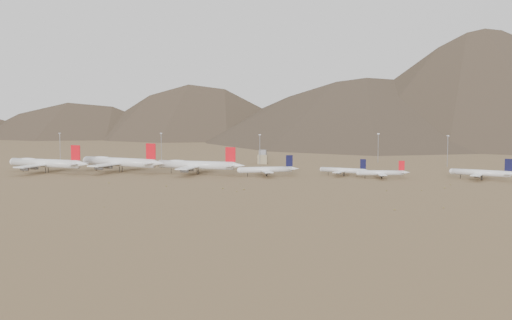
# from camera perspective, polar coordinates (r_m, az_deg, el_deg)

# --- Properties ---
(ground) EXTENTS (3000.00, 3000.00, 0.00)m
(ground) POSITION_cam_1_polar(r_m,az_deg,el_deg) (437.97, -5.36, -1.73)
(ground) COLOR olive
(ground) RESTS_ON ground
(mountain_ridge) EXTENTS (4400.00, 1000.00, 300.00)m
(mountain_ridge) POSITION_cam_1_polar(r_m,az_deg,el_deg) (1330.57, 3.77, 9.22)
(mountain_ridge) COLOR #493E2C
(mountain_ridge) RESTS_ON ground
(widebody_west) EXTENTS (70.36, 55.35, 21.25)m
(widebody_west) POSITION_cam_1_polar(r_m,az_deg,el_deg) (502.40, -18.19, -0.26)
(widebody_west) COLOR white
(widebody_west) RESTS_ON ground
(widebody_centre) EXTENTS (72.67, 57.81, 22.40)m
(widebody_centre) POSITION_cam_1_polar(r_m,az_deg,el_deg) (493.05, -12.02, -0.17)
(widebody_centre) COLOR white
(widebody_centre) RESTS_ON ground
(widebody_east) EXTENTS (68.19, 53.04, 20.34)m
(widebody_east) POSITION_cam_1_polar(r_m,az_deg,el_deg) (468.54, -5.29, -0.43)
(widebody_east) COLOR white
(widebody_east) RESTS_ON ground
(narrowbody_a) EXTENTS (43.23, 32.24, 14.85)m
(narrowbody_a) POSITION_cam_1_polar(r_m,az_deg,el_deg) (454.21, 1.01, -0.86)
(narrowbody_a) COLOR white
(narrowbody_a) RESTS_ON ground
(narrowbody_b) EXTENTS (36.93, 27.50, 12.64)m
(narrowbody_b) POSITION_cam_1_polar(r_m,az_deg,el_deg) (460.09, 7.86, -0.92)
(narrowbody_b) COLOR white
(narrowbody_b) RESTS_ON ground
(narrowbody_c) EXTENTS (37.07, 26.93, 12.28)m
(narrowbody_c) POSITION_cam_1_polar(r_m,az_deg,el_deg) (449.36, 11.15, -1.12)
(narrowbody_c) COLOR white
(narrowbody_c) RESTS_ON ground
(narrowbody_d) EXTENTS (43.37, 32.55, 15.10)m
(narrowbody_d) POSITION_cam_1_polar(r_m,az_deg,el_deg) (457.86, 19.49, -1.08)
(narrowbody_d) COLOR white
(narrowbody_d) RESTS_ON ground
(control_tower) EXTENTS (8.00, 8.00, 12.00)m
(control_tower) POSITION_cam_1_polar(r_m,az_deg,el_deg) (549.55, 0.60, 0.21)
(control_tower) COLOR gray
(control_tower) RESTS_ON ground
(mast_far_west) EXTENTS (2.00, 0.60, 25.70)m
(mast_far_west) POSITION_cam_1_polar(r_m,az_deg,el_deg) (596.70, -17.02, 1.22)
(mast_far_west) COLOR gray
(mast_far_west) RESTS_ON ground
(mast_west) EXTENTS (2.00, 0.60, 25.70)m
(mast_west) POSITION_cam_1_polar(r_m,az_deg,el_deg) (577.17, -8.42, 1.27)
(mast_west) COLOR gray
(mast_west) RESTS_ON ground
(mast_centre) EXTENTS (2.00, 0.60, 25.70)m
(mast_centre) POSITION_cam_1_polar(r_m,az_deg,el_deg) (543.78, 0.34, 1.10)
(mast_centre) COLOR gray
(mast_centre) RESTS_ON ground
(mast_east) EXTENTS (2.00, 0.60, 25.70)m
(mast_east) POSITION_cam_1_polar(r_m,az_deg,el_deg) (571.39, 10.80, 1.19)
(mast_east) COLOR gray
(mast_east) RESTS_ON ground
(mast_far_east) EXTENTS (2.00, 0.60, 25.70)m
(mast_far_east) POSITION_cam_1_polar(r_m,az_deg,el_deg) (547.73, 16.67, 0.92)
(mast_far_east) COLOR gray
(mast_far_east) RESTS_ON ground
(desert_scrub) EXTENTS (403.37, 128.00, 0.83)m
(desert_scrub) POSITION_cam_1_polar(r_m,az_deg,el_deg) (372.63, -3.85, -2.84)
(desert_scrub) COLOR olive
(desert_scrub) RESTS_ON ground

